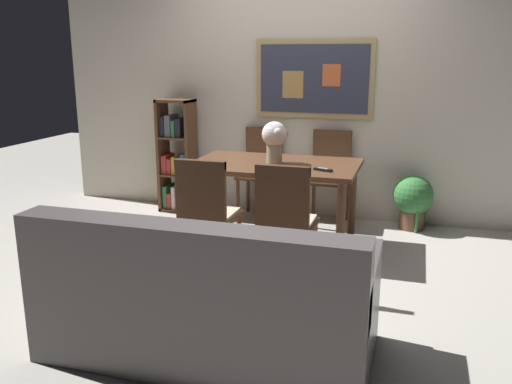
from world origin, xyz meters
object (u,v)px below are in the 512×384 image
Objects in this scene: dining_chair_near_left at (206,207)px; leather_couch at (205,303)px; dining_chair_far_left at (261,165)px; potted_ivy at (413,199)px; dining_chair_far_right at (330,169)px; bookshelf at (177,161)px; dining_table at (275,174)px; dining_chair_near_right at (285,215)px; flower_vase at (275,138)px; tv_remote at (323,170)px.

leather_couch is (0.41, -1.05, -0.23)m from dining_chair_near_left.
leather_couch is at bearing -80.18° from dining_chair_far_left.
dining_chair_far_left reaches higher than potted_ivy.
dining_chair_far_left is 1.00× the size of dining_chair_far_right.
dining_chair_far_right is 1.62m from bookshelf.
dining_chair_far_left reaches higher than leather_couch.
dining_chair_far_left is at bearing 113.92° from dining_table.
potted_ivy is at bearing 62.40° from dining_chair_near_right.
dining_chair_near_left is 1.63m from dining_chair_far_left.
dining_chair_far_right is (0.71, -0.01, 0.00)m from dining_chair_far_left.
dining_chair_far_left is 0.51× the size of leather_couch.
dining_chair_far_left is 0.97m from flower_vase.
dining_chair_near_left is (-0.30, -0.83, -0.10)m from dining_table.
dining_chair_far_left is (-0.06, 1.63, 0.00)m from dining_chair_near_left.
dining_chair_near_right is at bearing -45.22° from bookshelf.
dining_chair_near_left is at bearing 111.32° from leather_couch.
dining_chair_near_right is at bearing -91.69° from dining_chair_far_right.
leather_couch is 11.17× the size of tv_remote.
potted_ivy is (1.16, 0.80, -0.34)m from dining_table.
leather_couch is at bearing -86.75° from dining_table.
dining_chair_near_right is 1.00× the size of dining_chair_far_right.
dining_chair_near_right is 2.56× the size of flower_vase.
dining_chair_near_left is 0.51× the size of leather_couch.
dining_chair_near_left is 2.56× the size of flower_vase.
dining_chair_far_right is 0.84m from potted_ivy.
dining_table is 1.91m from leather_couch.
dining_chair_far_right is 2.56× the size of flower_vase.
dining_chair_far_right is (0.65, 1.62, 0.00)m from dining_chair_near_left.
dining_chair_near_right is at bearing -117.60° from potted_ivy.
bookshelf is 2.44m from potted_ivy.
dining_chair_far_left is 2.56× the size of flower_vase.
flower_vase is (0.35, -0.81, 0.41)m from dining_chair_far_left.
leather_couch is 5.06× the size of flower_vase.
bookshelf is (-1.27, 0.74, -0.10)m from dining_table.
dining_table is at bearing -6.94° from flower_vase.
leather_couch is at bearing -68.68° from dining_chair_near_left.
dining_chair_far_left is at bearing 179.13° from dining_chair_far_right.
bookshelf reaches higher than tv_remote.
flower_vase is at bearing 155.81° from tv_remote.
bookshelf reaches higher than leather_couch.
potted_ivy is at bearing 34.39° from flower_vase.
dining_chair_near_right is 2.23m from bookshelf.
flower_vase reaches higher than leather_couch.
flower_vase is (-0.00, 0.00, 0.31)m from dining_table.
flower_vase reaches higher than dining_table.
bookshelf is (-1.62, -0.05, 0.00)m from dining_chair_far_right.
dining_table is at bearing 69.88° from dining_chair_near_left.
flower_vase is (-0.11, 1.88, 0.63)m from leather_couch.
dining_chair_near_left is at bearing -132.01° from potted_ivy.
dining_chair_near_left is at bearing -111.96° from dining_chair_far_right.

